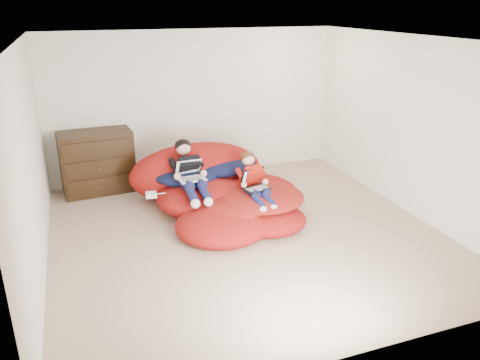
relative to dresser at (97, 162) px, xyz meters
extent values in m
cube|color=tan|center=(1.73, -2.20, -0.63)|extent=(5.10, 5.10, 0.25)
cube|color=white|center=(1.73, 0.31, 0.75)|extent=(5.10, 0.02, 2.50)
cube|color=white|center=(1.73, -4.71, 0.75)|extent=(5.10, 0.02, 2.50)
cube|color=white|center=(-0.78, -2.20, 0.75)|extent=(0.02, 5.10, 2.50)
cube|color=white|center=(4.24, -2.20, 0.75)|extent=(0.02, 5.10, 2.50)
cube|color=white|center=(1.73, -2.20, 2.01)|extent=(5.10, 5.10, 0.02)
cube|color=black|center=(0.00, 0.01, 0.00)|extent=(1.16, 0.66, 1.01)
cube|color=black|center=(0.00, -0.28, -0.30)|extent=(1.00, 0.11, 0.24)
cylinder|color=#4C3F26|center=(0.00, -0.30, -0.30)|extent=(0.04, 0.06, 0.03)
cube|color=black|center=(0.00, -0.28, 0.00)|extent=(1.00, 0.11, 0.24)
cylinder|color=#4C3F26|center=(0.00, -0.30, 0.00)|extent=(0.04, 0.06, 0.03)
cube|color=black|center=(0.00, -0.28, 0.30)|extent=(1.00, 0.11, 0.24)
cylinder|color=#4C3F26|center=(0.00, -0.30, 0.30)|extent=(0.04, 0.06, 0.03)
ellipsoid|color=#AA1613|center=(1.40, -1.30, -0.28)|extent=(1.40, 1.26, 0.50)
ellipsoid|color=#AA1613|center=(2.19, -1.42, -0.30)|extent=(1.28, 1.24, 0.46)
ellipsoid|color=#AA1613|center=(1.75, -1.83, -0.32)|extent=(1.35, 1.08, 0.43)
ellipsoid|color=#AA1613|center=(1.43, -2.12, -0.36)|extent=(1.29, 1.18, 0.43)
ellipsoid|color=#AA1613|center=(2.10, -2.19, -0.37)|extent=(0.99, 0.90, 0.32)
ellipsoid|color=#AA1613|center=(1.45, -0.72, -0.10)|extent=(2.11, 0.93, 0.93)
ellipsoid|color=#101739|center=(1.24, -1.01, -0.02)|extent=(0.99, 0.81, 0.25)
ellipsoid|color=#101739|center=(1.82, -0.93, 0.02)|extent=(1.06, 0.74, 0.25)
ellipsoid|color=#A11E17|center=(2.10, -1.84, -0.16)|extent=(1.20, 1.20, 0.22)
ellipsoid|color=#A11E17|center=(1.63, -2.00, -0.20)|extent=(0.91, 0.82, 0.16)
ellipsoid|color=beige|center=(1.20, -0.66, 0.12)|extent=(0.48, 0.31, 0.31)
cube|color=black|center=(1.20, -1.14, 0.14)|extent=(0.35, 0.46, 0.43)
sphere|color=#E0A189|center=(1.20, -0.98, 0.39)|extent=(0.22, 0.22, 0.22)
ellipsoid|color=black|center=(1.20, -0.95, 0.43)|extent=(0.24, 0.23, 0.18)
cylinder|color=#141740|center=(1.11, -1.47, 0.01)|extent=(0.18, 0.36, 0.20)
cylinder|color=#141740|center=(1.11, -1.78, -0.03)|extent=(0.15, 0.35, 0.23)
sphere|color=white|center=(1.11, -1.96, -0.09)|extent=(0.13, 0.13, 0.13)
cylinder|color=#141740|center=(1.29, -1.47, 0.01)|extent=(0.18, 0.36, 0.20)
cylinder|color=#141740|center=(1.29, -1.78, -0.03)|extent=(0.15, 0.35, 0.23)
sphere|color=white|center=(1.29, -1.96, -0.09)|extent=(0.13, 0.13, 0.13)
cube|color=red|center=(1.99, -1.68, 0.08)|extent=(0.32, 0.36, 0.39)
sphere|color=#E0A189|center=(1.99, -1.58, 0.31)|extent=(0.18, 0.18, 0.18)
ellipsoid|color=#452A12|center=(1.99, -1.55, 0.35)|extent=(0.20, 0.19, 0.15)
cylinder|color=#141740|center=(1.92, -1.92, -0.06)|extent=(0.17, 0.31, 0.16)
cylinder|color=#141740|center=(1.92, -2.18, -0.09)|extent=(0.15, 0.30, 0.19)
sphere|color=white|center=(1.92, -2.34, -0.14)|extent=(0.11, 0.11, 0.11)
cylinder|color=#141740|center=(2.07, -1.92, -0.06)|extent=(0.17, 0.31, 0.16)
cylinder|color=#141740|center=(2.07, -2.18, -0.09)|extent=(0.15, 0.30, 0.19)
sphere|color=white|center=(2.07, -2.34, -0.14)|extent=(0.11, 0.11, 0.11)
cube|color=white|center=(1.20, -1.45, 0.07)|extent=(0.39, 0.28, 0.01)
cube|color=gray|center=(1.20, -1.47, 0.08)|extent=(0.32, 0.16, 0.00)
cube|color=white|center=(1.20, -1.26, 0.19)|extent=(0.38, 0.16, 0.23)
cube|color=#3F69D8|center=(1.20, -1.27, 0.20)|extent=(0.33, 0.13, 0.19)
cube|color=black|center=(1.99, -1.91, 0.00)|extent=(0.41, 0.34, 0.01)
cube|color=gray|center=(1.99, -1.92, 0.01)|extent=(0.33, 0.22, 0.00)
cube|color=black|center=(1.99, -1.74, 0.12)|extent=(0.37, 0.19, 0.24)
cube|color=teal|center=(1.99, -1.75, 0.13)|extent=(0.32, 0.15, 0.19)
cube|color=white|center=(0.61, -1.45, -0.08)|extent=(0.16, 0.16, 0.06)
camera|label=1|loc=(-0.24, -7.46, 2.41)|focal=35.00mm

